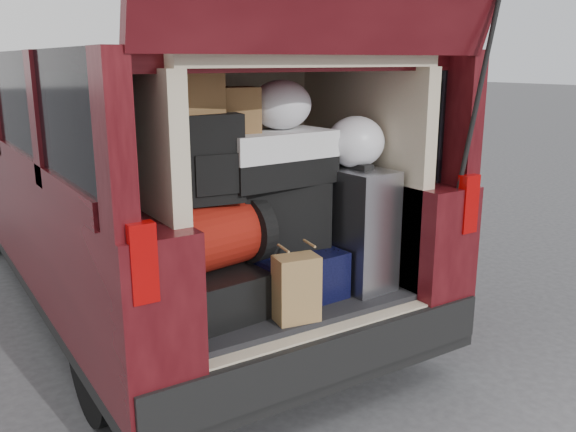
# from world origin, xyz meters

# --- Properties ---
(ground) EXTENTS (80.00, 80.00, 0.00)m
(ground) POSITION_xyz_m (0.00, 0.00, 0.00)
(ground) COLOR #39393B
(ground) RESTS_ON ground
(minivan) EXTENTS (1.90, 5.35, 2.77)m
(minivan) POSITION_xyz_m (0.00, 1.86, 0.91)
(minivan) COLOR black
(minivan) RESTS_ON ground
(load_floor) EXTENTS (1.24, 1.05, 0.55)m
(load_floor) POSITION_xyz_m (0.00, 0.28, 0.28)
(load_floor) COLOR black
(load_floor) RESTS_ON ground
(black_hardshell) EXTENTS (0.44, 0.58, 0.22)m
(black_hardshell) POSITION_xyz_m (-0.35, 0.15, 0.66)
(black_hardshell) COLOR black
(black_hardshell) RESTS_ON load_floor
(navy_hardshell) EXTENTS (0.48, 0.57, 0.24)m
(navy_hardshell) POSITION_xyz_m (0.06, 0.17, 0.67)
(navy_hardshell) COLOR black
(navy_hardshell) RESTS_ON load_floor
(silver_roller) EXTENTS (0.30, 0.44, 0.63)m
(silver_roller) POSITION_xyz_m (0.44, 0.05, 0.87)
(silver_roller) COLOR white
(silver_roller) RESTS_ON load_floor
(kraft_bag) EXTENTS (0.22, 0.16, 0.31)m
(kraft_bag) POSITION_xyz_m (-0.08, -0.17, 0.71)
(kraft_bag) COLOR olive
(kraft_bag) RESTS_ON load_floor
(red_duffel) EXTENTS (0.55, 0.41, 0.33)m
(red_duffel) POSITION_xyz_m (-0.36, 0.14, 0.93)
(red_duffel) COLOR maroon
(red_duffel) RESTS_ON black_hardshell
(black_soft_case) EXTENTS (0.50, 0.34, 0.34)m
(black_soft_case) POSITION_xyz_m (0.05, 0.20, 0.96)
(black_soft_case) COLOR black
(black_soft_case) RESTS_ON navy_hardshell
(backpack) EXTENTS (0.30, 0.21, 0.41)m
(backpack) POSITION_xyz_m (-0.36, 0.13, 1.30)
(backpack) COLOR black
(backpack) RESTS_ON red_duffel
(twotone_duffel) EXTENTS (0.60, 0.34, 0.26)m
(twotone_duffel) POSITION_xyz_m (0.02, 0.18, 1.26)
(twotone_duffel) COLOR white
(twotone_duffel) RESTS_ON black_soft_case
(grocery_sack_lower) EXTENTS (0.23, 0.20, 0.19)m
(grocery_sack_lower) POSITION_xyz_m (-0.39, 0.18, 1.59)
(grocery_sack_lower) COLOR olive
(grocery_sack_lower) RESTS_ON backpack
(grocery_sack_upper) EXTENTS (0.23, 0.20, 0.21)m
(grocery_sack_upper) POSITION_xyz_m (-0.18, 0.23, 1.50)
(grocery_sack_upper) COLOR olive
(grocery_sack_upper) RESTS_ON twotone_duffel
(plastic_bag_center) EXTENTS (0.34, 0.32, 0.25)m
(plastic_bag_center) POSITION_xyz_m (0.08, 0.22, 1.51)
(plastic_bag_center) COLOR white
(plastic_bag_center) RESTS_ON twotone_duffel
(plastic_bag_right) EXTENTS (0.33, 0.31, 0.27)m
(plastic_bag_right) POSITION_xyz_m (0.45, 0.09, 1.32)
(plastic_bag_right) COLOR white
(plastic_bag_right) RESTS_ON silver_roller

